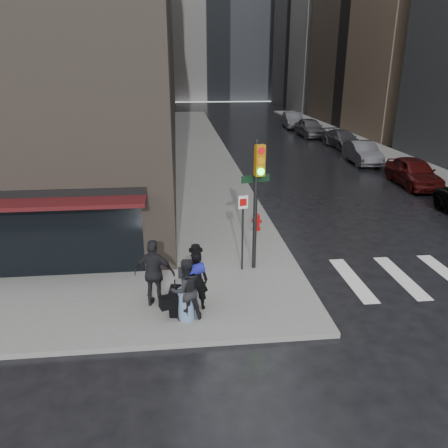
{
  "coord_description": "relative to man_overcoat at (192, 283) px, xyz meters",
  "views": [
    {
      "loc": [
        -1.83,
        -10.81,
        6.37
      ],
      "look_at": [
        -0.36,
        2.97,
        1.3
      ],
      "focal_mm": 35.0,
      "sensor_mm": 36.0,
      "label": 1
    }
  ],
  "objects": [
    {
      "name": "ground",
      "position": [
        1.58,
        0.49,
        -0.93
      ],
      "size": [
        140.0,
        140.0,
        0.0
      ],
      "primitive_type": "plane",
      "color": "black",
      "rests_on": "ground"
    },
    {
      "name": "sidewalk_left",
      "position": [
        1.58,
        27.49,
        -0.86
      ],
      "size": [
        4.0,
        50.0,
        0.15
      ],
      "primitive_type": "cube",
      "color": "slate",
      "rests_on": "ground"
    },
    {
      "name": "sidewalk_right",
      "position": [
        15.08,
        27.49,
        -0.86
      ],
      "size": [
        3.0,
        50.0,
        0.15
      ],
      "primitive_type": "cube",
      "color": "slate",
      "rests_on": "ground"
    },
    {
      "name": "bldg_left_far",
      "position": [
        -11.42,
        62.49,
        12.07
      ],
      "size": [
        22.0,
        20.0,
        26.0
      ],
      "primitive_type": "cube",
      "color": "#5C2A1F",
      "rests_on": "ground"
    },
    {
      "name": "bldg_right_far",
      "position": [
        27.58,
        58.49,
        11.57
      ],
      "size": [
        22.0,
        20.0,
        25.0
      ],
      "primitive_type": "cube",
      "color": "gray",
      "rests_on": "ground"
    },
    {
      "name": "bldg_distant",
      "position": [
        7.58,
        78.49,
        15.07
      ],
      "size": [
        40.0,
        12.0,
        32.0
      ],
      "primitive_type": "cube",
      "color": "gray",
      "rests_on": "ground"
    },
    {
      "name": "storefront",
      "position": [
        -5.42,
        2.38,
        0.89
      ],
      "size": [
        8.4,
        1.11,
        2.83
      ],
      "color": "black",
      "rests_on": "ground"
    },
    {
      "name": "man_overcoat",
      "position": [
        0.0,
        0.0,
        0.0
      ],
      "size": [
        1.11,
        0.9,
        1.87
      ],
      "rotation": [
        0.0,
        0.0,
        2.96
      ],
      "color": "black",
      "rests_on": "ground"
    },
    {
      "name": "man_jeans",
      "position": [
        -0.18,
        -0.44,
        0.06
      ],
      "size": [
        1.23,
        0.88,
        1.69
      ],
      "rotation": [
        0.0,
        0.0,
        3.48
      ],
      "color": "black",
      "rests_on": "ground"
    },
    {
      "name": "man_greycoat",
      "position": [
        -0.99,
        0.35,
        0.17
      ],
      "size": [
        1.19,
        0.71,
        1.9
      ],
      "rotation": [
        0.0,
        0.0,
        2.91
      ],
      "color": "black",
      "rests_on": "ground"
    },
    {
      "name": "traffic_light",
      "position": [
        2.07,
        2.28,
        1.89
      ],
      "size": [
        1.01,
        0.58,
        4.14
      ],
      "rotation": [
        0.0,
        0.0,
        0.25
      ],
      "color": "black",
      "rests_on": "ground"
    },
    {
      "name": "fire_hydrant",
      "position": [
        2.77,
        5.76,
        -0.47
      ],
      "size": [
        0.4,
        0.31,
        0.7
      ],
      "rotation": [
        0.0,
        0.0,
        -0.38
      ],
      "color": "#940A09",
      "rests_on": "ground"
    },
    {
      "name": "parked_car_1",
      "position": [
        12.7,
        12.08,
        -0.16
      ],
      "size": [
        2.16,
        4.68,
        1.55
      ],
      "primitive_type": "imported",
      "rotation": [
        0.0,
        0.0,
        -0.07
      ],
      "color": "#3D0C0C",
      "rests_on": "ground"
    },
    {
      "name": "parked_car_2",
      "position": [
        12.26,
        18.06,
        -0.19
      ],
      "size": [
        1.89,
        4.59,
        1.48
      ],
      "primitive_type": "imported",
      "rotation": [
        0.0,
        0.0,
        -0.07
      ],
      "color": "#49494E",
      "rests_on": "ground"
    },
    {
      "name": "parked_car_3",
      "position": [
        13.08,
        24.04,
        -0.25
      ],
      "size": [
        2.37,
        4.88,
        1.37
      ],
      "primitive_type": "imported",
      "rotation": [
        0.0,
        0.0,
        0.1
      ],
      "color": "#3F3F44",
      "rests_on": "ground"
    },
    {
      "name": "parked_car_4",
      "position": [
        12.14,
        30.03,
        -0.1
      ],
      "size": [
        2.1,
        4.96,
        1.67
      ],
      "primitive_type": "imported",
      "rotation": [
        0.0,
        0.0,
        0.03
      ],
      "color": "#4E4E53",
      "rests_on": "ground"
    },
    {
      "name": "parked_car_5",
      "position": [
        12.06,
        36.01,
        -0.11
      ],
      "size": [
        2.21,
        5.12,
        1.64
      ],
      "primitive_type": "imported",
      "rotation": [
        0.0,
        0.0,
        -0.1
      ],
      "color": "#46464B",
      "rests_on": "ground"
    }
  ]
}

